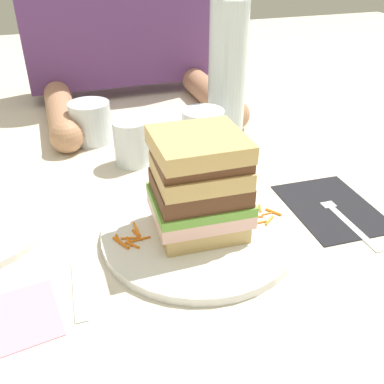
{
  "coord_description": "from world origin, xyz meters",
  "views": [
    {
      "loc": [
        -0.18,
        -0.44,
        0.36
      ],
      "look_at": [
        -0.02,
        0.03,
        0.05
      ],
      "focal_mm": 40.14,
      "sensor_mm": 36.0,
      "label": 1
    }
  ],
  "objects_px": {
    "main_plate": "(199,232)",
    "knife": "(77,265)",
    "fork": "(341,213)",
    "sandwich": "(199,186)",
    "napkin_dark": "(332,207)",
    "empty_tumbler_0": "(91,122)",
    "water_bottle": "(228,62)",
    "juice_glass": "(203,139)",
    "empty_tumbler_1": "(131,143)",
    "napkin_pink": "(19,317)"
  },
  "relations": [
    {
      "from": "main_plate",
      "to": "knife",
      "type": "relative_size",
      "value": 1.31
    },
    {
      "from": "knife",
      "to": "fork",
      "type": "bearing_deg",
      "value": -1.92
    },
    {
      "from": "sandwich",
      "to": "fork",
      "type": "height_order",
      "value": "sandwich"
    },
    {
      "from": "napkin_dark",
      "to": "empty_tumbler_0",
      "type": "height_order",
      "value": "empty_tumbler_0"
    },
    {
      "from": "napkin_dark",
      "to": "water_bottle",
      "type": "xyz_separation_m",
      "value": [
        -0.05,
        0.3,
        0.15
      ]
    },
    {
      "from": "sandwich",
      "to": "empty_tumbler_0",
      "type": "bearing_deg",
      "value": 104.58
    },
    {
      "from": "fork",
      "to": "empty_tumbler_0",
      "type": "bearing_deg",
      "value": 128.42
    },
    {
      "from": "fork",
      "to": "napkin_dark",
      "type": "bearing_deg",
      "value": 88.71
    },
    {
      "from": "main_plate",
      "to": "water_bottle",
      "type": "distance_m",
      "value": 0.37
    },
    {
      "from": "sandwich",
      "to": "juice_glass",
      "type": "xyz_separation_m",
      "value": [
        0.08,
        0.21,
        -0.04
      ]
    },
    {
      "from": "knife",
      "to": "main_plate",
      "type": "bearing_deg",
      "value": 3.65
    },
    {
      "from": "knife",
      "to": "empty_tumbler_0",
      "type": "height_order",
      "value": "empty_tumbler_0"
    },
    {
      "from": "main_plate",
      "to": "empty_tumbler_1",
      "type": "distance_m",
      "value": 0.24
    },
    {
      "from": "juice_glass",
      "to": "napkin_pink",
      "type": "xyz_separation_m",
      "value": [
        -0.31,
        -0.28,
        -0.04
      ]
    },
    {
      "from": "napkin_dark",
      "to": "main_plate",
      "type": "bearing_deg",
      "value": 179.79
    },
    {
      "from": "knife",
      "to": "sandwich",
      "type": "bearing_deg",
      "value": 3.69
    },
    {
      "from": "knife",
      "to": "napkin_dark",
      "type": "bearing_deg",
      "value": 1.48
    },
    {
      "from": "sandwich",
      "to": "empty_tumbler_1",
      "type": "relative_size",
      "value": 1.72
    },
    {
      "from": "empty_tumbler_1",
      "to": "water_bottle",
      "type": "bearing_deg",
      "value": 16.46
    },
    {
      "from": "main_plate",
      "to": "napkin_pink",
      "type": "relative_size",
      "value": 2.9
    },
    {
      "from": "juice_glass",
      "to": "napkin_pink",
      "type": "distance_m",
      "value": 0.42
    },
    {
      "from": "sandwich",
      "to": "empty_tumbler_0",
      "type": "xyz_separation_m",
      "value": [
        -0.09,
        0.36,
        -0.04
      ]
    },
    {
      "from": "main_plate",
      "to": "napkin_pink",
      "type": "bearing_deg",
      "value": -162.04
    },
    {
      "from": "napkin_dark",
      "to": "juice_glass",
      "type": "xyz_separation_m",
      "value": [
        -0.13,
        0.21,
        0.04
      ]
    },
    {
      "from": "fork",
      "to": "juice_glass",
      "type": "height_order",
      "value": "juice_glass"
    },
    {
      "from": "juice_glass",
      "to": "empty_tumbler_1",
      "type": "bearing_deg",
      "value": 165.52
    },
    {
      "from": "fork",
      "to": "water_bottle",
      "type": "xyz_separation_m",
      "value": [
        -0.05,
        0.32,
        0.14
      ]
    },
    {
      "from": "fork",
      "to": "napkin_pink",
      "type": "xyz_separation_m",
      "value": [
        -0.44,
        -0.05,
        -0.0
      ]
    },
    {
      "from": "juice_glass",
      "to": "empty_tumbler_1",
      "type": "relative_size",
      "value": 1.2
    },
    {
      "from": "water_bottle",
      "to": "napkin_pink",
      "type": "distance_m",
      "value": 0.56
    },
    {
      "from": "sandwich",
      "to": "knife",
      "type": "relative_size",
      "value": 0.69
    },
    {
      "from": "fork",
      "to": "main_plate",
      "type": "bearing_deg",
      "value": 173.74
    },
    {
      "from": "fork",
      "to": "juice_glass",
      "type": "bearing_deg",
      "value": 119.4
    },
    {
      "from": "juice_glass",
      "to": "fork",
      "type": "bearing_deg",
      "value": -60.6
    },
    {
      "from": "juice_glass",
      "to": "napkin_dark",
      "type": "bearing_deg",
      "value": -57.94
    },
    {
      "from": "main_plate",
      "to": "sandwich",
      "type": "xyz_separation_m",
      "value": [
        -0.0,
        0.0,
        0.07
      ]
    },
    {
      "from": "fork",
      "to": "sandwich",
      "type": "bearing_deg",
      "value": 173.73
    },
    {
      "from": "juice_glass",
      "to": "empty_tumbler_1",
      "type": "xyz_separation_m",
      "value": [
        -0.12,
        0.03,
        -0.0
      ]
    },
    {
      "from": "knife",
      "to": "napkin_pink",
      "type": "xyz_separation_m",
      "value": [
        -0.07,
        -0.06,
        -0.0
      ]
    },
    {
      "from": "sandwich",
      "to": "napkin_pink",
      "type": "bearing_deg",
      "value": -162.0
    },
    {
      "from": "empty_tumbler_0",
      "to": "empty_tumbler_1",
      "type": "bearing_deg",
      "value": -66.36
    },
    {
      "from": "fork",
      "to": "napkin_pink",
      "type": "relative_size",
      "value": 1.83
    },
    {
      "from": "empty_tumbler_1",
      "to": "napkin_dark",
      "type": "bearing_deg",
      "value": -43.58
    },
    {
      "from": "juice_glass",
      "to": "empty_tumbler_1",
      "type": "distance_m",
      "value": 0.13
    },
    {
      "from": "sandwich",
      "to": "empty_tumbler_1",
      "type": "height_order",
      "value": "sandwich"
    },
    {
      "from": "sandwich",
      "to": "napkin_pink",
      "type": "distance_m",
      "value": 0.26
    },
    {
      "from": "knife",
      "to": "empty_tumbler_0",
      "type": "xyz_separation_m",
      "value": [
        0.07,
        0.37,
        0.04
      ]
    },
    {
      "from": "juice_glass",
      "to": "water_bottle",
      "type": "xyz_separation_m",
      "value": [
        0.08,
        0.09,
        0.1
      ]
    },
    {
      "from": "main_plate",
      "to": "napkin_dark",
      "type": "distance_m",
      "value": 0.21
    },
    {
      "from": "napkin_dark",
      "to": "juice_glass",
      "type": "bearing_deg",
      "value": 122.06
    }
  ]
}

